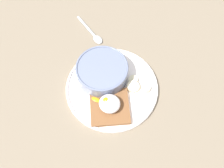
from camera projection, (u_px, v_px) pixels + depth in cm
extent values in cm
cube|color=#756754|center=(112.00, 90.00, 71.99)|extent=(120.00, 120.00, 2.00)
cylinder|color=white|center=(112.00, 88.00, 70.65)|extent=(26.07, 26.07, 1.00)
torus|color=white|center=(112.00, 87.00, 69.94)|extent=(25.87, 25.87, 0.60)
cylinder|color=slate|center=(102.00, 72.00, 69.47)|extent=(14.21, 14.21, 5.15)
torus|color=slate|center=(102.00, 68.00, 67.18)|extent=(14.41, 14.41, 0.60)
cylinder|color=beige|center=(102.00, 73.00, 69.69)|extent=(12.81, 12.81, 4.24)
ellipsoid|color=beige|center=(102.00, 69.00, 67.99)|extent=(12.17, 12.17, 1.20)
ellipsoid|color=tan|center=(109.00, 59.00, 69.16)|extent=(1.84, 1.65, 0.66)
ellipsoid|color=tan|center=(105.00, 73.00, 67.08)|extent=(1.38, 1.64, 0.60)
ellipsoid|color=olive|center=(98.00, 69.00, 67.64)|extent=(1.15, 1.78, 0.76)
cube|color=brown|center=(110.00, 106.00, 66.29)|extent=(13.87, 13.87, 0.30)
cube|color=#9D653B|center=(110.00, 107.00, 66.77)|extent=(13.60, 13.60, 1.27)
ellipsoid|color=white|center=(110.00, 104.00, 64.65)|extent=(5.64, 5.34, 3.49)
sphere|color=orange|center=(106.00, 101.00, 64.16)|extent=(2.09, 2.09, 2.09)
ellipsoid|color=orange|center=(96.00, 100.00, 66.86)|extent=(2.67, 1.41, 0.36)
cylinder|color=beige|center=(133.00, 87.00, 69.42)|extent=(4.84, 4.87, 1.70)
cylinder|color=#B8AD8B|center=(133.00, 86.00, 68.82)|extent=(0.86, 0.87, 0.18)
cylinder|color=beige|center=(146.00, 88.00, 69.28)|extent=(2.83, 2.72, 1.52)
cylinder|color=#B8AF88|center=(146.00, 87.00, 68.71)|extent=(0.50, 0.49, 0.16)
cylinder|color=#EFE6BD|center=(133.00, 80.00, 70.59)|extent=(3.43, 3.33, 1.46)
cylinder|color=#BBB493|center=(133.00, 79.00, 70.17)|extent=(0.61, 0.60, 0.21)
cylinder|color=silver|center=(88.00, 28.00, 80.71)|extent=(10.12, 6.86, 0.80)
ellipsoid|color=silver|center=(98.00, 40.00, 78.59)|extent=(4.33, 3.96, 0.70)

